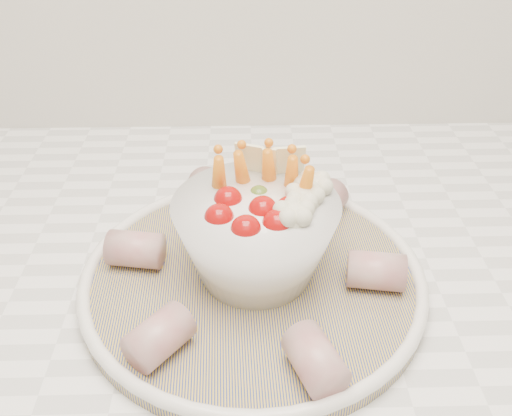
{
  "coord_description": "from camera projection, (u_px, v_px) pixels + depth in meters",
  "views": [
    {
      "loc": [
        -0.18,
        1.01,
        1.28
      ],
      "look_at": [
        -0.17,
        1.42,
        1.01
      ],
      "focal_mm": 40.0,
      "sensor_mm": 36.0,
      "label": 1
    }
  ],
  "objects": [
    {
      "name": "veggie_bowl",
      "position": [
        258.0,
        233.0,
        0.51
      ],
      "size": [
        0.15,
        0.15,
        0.11
      ],
      "color": "white",
      "rests_on": "serving_platter"
    },
    {
      "name": "cured_meat_rolls",
      "position": [
        253.0,
        260.0,
        0.52
      ],
      "size": [
        0.27,
        0.29,
        0.03
      ],
      "color": "#A24A4C",
      "rests_on": "serving_platter"
    },
    {
      "name": "serving_platter",
      "position": [
        253.0,
        277.0,
        0.53
      ],
      "size": [
        0.32,
        0.32,
        0.02
      ],
      "color": "navy",
      "rests_on": "kitchen_counter"
    }
  ]
}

